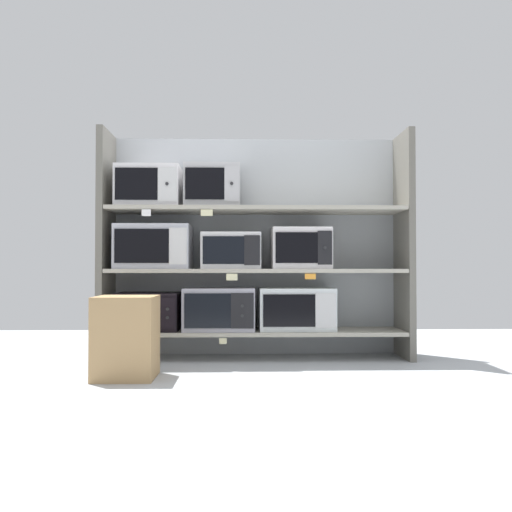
# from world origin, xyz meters

# --- Properties ---
(ground) EXTENTS (6.26, 6.00, 0.02)m
(ground) POSITION_xyz_m (0.00, -1.00, -0.01)
(ground) COLOR #B2B7BC
(back_panel) EXTENTS (2.46, 0.04, 1.76)m
(back_panel) POSITION_xyz_m (0.00, 0.24, 0.88)
(back_panel) COLOR #9EA3A8
(back_panel) RESTS_ON ground
(upright_left) EXTENTS (0.05, 0.44, 1.76)m
(upright_left) POSITION_xyz_m (-1.16, 0.00, 0.88)
(upright_left) COLOR #68645B
(upright_left) RESTS_ON ground
(upright_right) EXTENTS (0.05, 0.44, 1.76)m
(upright_right) POSITION_xyz_m (1.16, 0.00, 0.88)
(upright_right) COLOR #68645B
(upright_right) RESTS_ON ground
(shelf_0) EXTENTS (2.26, 0.44, 0.03)m
(shelf_0) POSITION_xyz_m (0.00, 0.00, 0.20)
(shelf_0) COLOR #ADA899
(shelf_0) RESTS_ON ground
(microwave_0) EXTENTS (0.48, 0.39, 0.29)m
(microwave_0) POSITION_xyz_m (-0.83, -0.00, 0.36)
(microwave_0) COLOR black
(microwave_0) RESTS_ON shelf_0
(microwave_1) EXTENTS (0.54, 0.42, 0.33)m
(microwave_1) POSITION_xyz_m (-0.28, -0.00, 0.38)
(microwave_1) COLOR #9E9DAB
(microwave_1) RESTS_ON shelf_0
(microwave_2) EXTENTS (0.58, 0.37, 0.32)m
(microwave_2) POSITION_xyz_m (0.31, -0.00, 0.38)
(microwave_2) COLOR silver
(microwave_2) RESTS_ON shelf_0
(price_tag_0) EXTENTS (0.05, 0.00, 0.04)m
(price_tag_0) POSITION_xyz_m (-0.25, -0.23, 0.16)
(price_tag_0) COLOR beige
(shelf_1) EXTENTS (2.26, 0.44, 0.03)m
(shelf_1) POSITION_xyz_m (0.00, 0.00, 0.68)
(shelf_1) COLOR #ADA899
(microwave_3) EXTENTS (0.57, 0.41, 0.34)m
(microwave_3) POSITION_xyz_m (-0.79, -0.00, 0.86)
(microwave_3) COLOR #B3B5C0
(microwave_3) RESTS_ON shelf_1
(microwave_4) EXTENTS (0.45, 0.39, 0.28)m
(microwave_4) POSITION_xyz_m (-0.19, -0.00, 0.83)
(microwave_4) COLOR silver
(microwave_4) RESTS_ON shelf_1
(microwave_5) EXTENTS (0.45, 0.41, 0.32)m
(microwave_5) POSITION_xyz_m (0.35, -0.00, 0.85)
(microwave_5) COLOR silver
(microwave_5) RESTS_ON shelf_1
(price_tag_1) EXTENTS (0.08, 0.00, 0.05)m
(price_tag_1) POSITION_xyz_m (-0.18, -0.23, 0.63)
(price_tag_1) COLOR beige
(price_tag_2) EXTENTS (0.08, 0.00, 0.04)m
(price_tag_2) POSITION_xyz_m (0.40, -0.23, 0.64)
(price_tag_2) COLOR orange
(shelf_2) EXTENTS (2.26, 0.44, 0.03)m
(shelf_2) POSITION_xyz_m (0.00, 0.00, 1.15)
(shelf_2) COLOR #ADA899
(microwave_6) EXTENTS (0.48, 0.38, 0.32)m
(microwave_6) POSITION_xyz_m (-0.83, -0.00, 1.32)
(microwave_6) COLOR silver
(microwave_6) RESTS_ON shelf_2
(microwave_7) EXTENTS (0.43, 0.35, 0.33)m
(microwave_7) POSITION_xyz_m (-0.34, -0.00, 1.33)
(microwave_7) COLOR #B5B4B6
(microwave_7) RESTS_ON shelf_2
(price_tag_3) EXTENTS (0.07, 0.00, 0.05)m
(price_tag_3) POSITION_xyz_m (-0.81, -0.23, 1.11)
(price_tag_3) COLOR white
(price_tag_4) EXTENTS (0.09, 0.00, 0.05)m
(price_tag_4) POSITION_xyz_m (-0.37, -0.23, 1.11)
(price_tag_4) COLOR beige
(shipping_carton) EXTENTS (0.38, 0.38, 0.52)m
(shipping_carton) POSITION_xyz_m (-0.84, -0.76, 0.26)
(shipping_carton) COLOR tan
(shipping_carton) RESTS_ON ground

